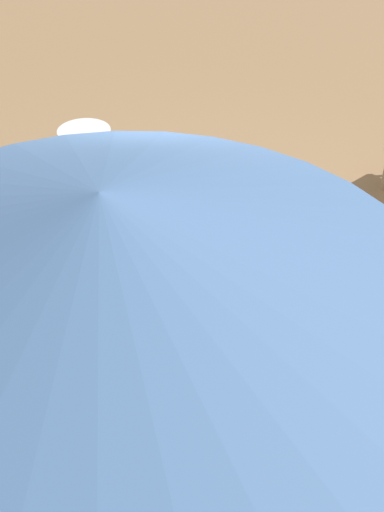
# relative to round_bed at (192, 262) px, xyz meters

# --- Properties ---
(ground_plane) EXTENTS (16.00, 16.00, 0.00)m
(ground_plane) POSITION_rel_round_bed_xyz_m (0.00, 0.00, -0.34)
(ground_plane) COLOR brown
(round_bed) EXTENTS (2.46, 2.46, 0.66)m
(round_bed) POSITION_rel_round_bed_xyz_m (0.00, 0.00, 0.00)
(round_bed) COLOR navy
(round_bed) RESTS_ON ground_plane
(throw_pillow_0) EXTENTS (0.43, 0.34, 0.20)m
(throw_pillow_0) POSITION_rel_round_bed_xyz_m (0.34, -0.74, 0.42)
(throw_pillow_0) COLOR beige
(throw_pillow_0) RESTS_ON round_bed
(throw_pillow_1) EXTENTS (0.50, 0.33, 0.15)m
(throw_pillow_1) POSITION_rel_round_bed_xyz_m (0.65, -0.37, 0.40)
(throw_pillow_1) COLOR beige
(throw_pillow_1) RESTS_ON round_bed
(throw_pillow_2) EXTENTS (0.42, 0.30, 0.18)m
(throw_pillow_2) POSITION_rel_round_bed_xyz_m (0.75, 0.07, 0.41)
(throw_pillow_2) COLOR beige
(throw_pillow_2) RESTS_ON round_bed
(patio_umbrella) EXTENTS (1.95, 1.95, 2.57)m
(patio_umbrella) POSITION_rel_round_bed_xyz_m (-1.87, 1.74, 2.02)
(patio_umbrella) COLOR #262628
(patio_umbrella) RESTS_ON ground_plane
(side_table) EXTENTS (0.49, 0.49, 0.45)m
(side_table) POSITION_rel_round_bed_xyz_m (2.06, -0.33, -0.11)
(side_table) COLOR #B7B7BC
(side_table) RESTS_ON ground_plane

